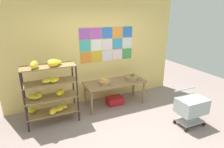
{
  "coord_description": "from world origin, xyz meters",
  "views": [
    {
      "loc": [
        -1.58,
        -2.71,
        2.36
      ],
      "look_at": [
        0.06,
        0.95,
        1.02
      ],
      "focal_mm": 29.91,
      "sensor_mm": 36.0,
      "label": 1
    }
  ],
  "objects_px": {
    "display_table": "(115,84)",
    "shopping_cart": "(191,107)",
    "produce_crate_under_table": "(115,100)",
    "fruit_basket_back_right": "(132,77)",
    "fruit_basket_right": "(105,82)",
    "banana_shelf_unit": "(49,89)"
  },
  "relations": [
    {
      "from": "display_table",
      "to": "shopping_cart",
      "type": "bearing_deg",
      "value": -54.94
    },
    {
      "from": "produce_crate_under_table",
      "to": "shopping_cart",
      "type": "relative_size",
      "value": 0.55
    },
    {
      "from": "display_table",
      "to": "fruit_basket_back_right",
      "type": "xyz_separation_m",
      "value": [
        0.47,
        -0.07,
        0.15
      ]
    },
    {
      "from": "fruit_basket_right",
      "to": "fruit_basket_back_right",
      "type": "xyz_separation_m",
      "value": [
        0.78,
        -0.01,
        0.0
      ]
    },
    {
      "from": "fruit_basket_right",
      "to": "display_table",
      "type": "bearing_deg",
      "value": 10.68
    },
    {
      "from": "fruit_basket_right",
      "to": "produce_crate_under_table",
      "type": "height_order",
      "value": "fruit_basket_right"
    },
    {
      "from": "display_table",
      "to": "produce_crate_under_table",
      "type": "distance_m",
      "value": 0.47
    },
    {
      "from": "display_table",
      "to": "produce_crate_under_table",
      "type": "xyz_separation_m",
      "value": [
        0.01,
        0.02,
        -0.47
      ]
    },
    {
      "from": "banana_shelf_unit",
      "to": "shopping_cart",
      "type": "xyz_separation_m",
      "value": [
        2.72,
        -1.33,
        -0.38
      ]
    },
    {
      "from": "fruit_basket_right",
      "to": "fruit_basket_back_right",
      "type": "bearing_deg",
      "value": -0.7
    },
    {
      "from": "fruit_basket_back_right",
      "to": "fruit_basket_right",
      "type": "bearing_deg",
      "value": 179.3
    },
    {
      "from": "produce_crate_under_table",
      "to": "shopping_cart",
      "type": "xyz_separation_m",
      "value": [
        1.08,
        -1.56,
        0.34
      ]
    },
    {
      "from": "banana_shelf_unit",
      "to": "fruit_basket_back_right",
      "type": "relative_size",
      "value": 4.14
    },
    {
      "from": "shopping_cart",
      "to": "produce_crate_under_table",
      "type": "bearing_deg",
      "value": 125.45
    },
    {
      "from": "banana_shelf_unit",
      "to": "display_table",
      "type": "distance_m",
      "value": 1.67
    },
    {
      "from": "banana_shelf_unit",
      "to": "fruit_basket_right",
      "type": "xyz_separation_m",
      "value": [
        1.33,
        0.16,
        -0.1
      ]
    },
    {
      "from": "banana_shelf_unit",
      "to": "fruit_basket_back_right",
      "type": "xyz_separation_m",
      "value": [
        2.1,
        0.15,
        -0.1
      ]
    },
    {
      "from": "shopping_cart",
      "to": "fruit_basket_back_right",
      "type": "bearing_deg",
      "value": 113.53
    },
    {
      "from": "produce_crate_under_table",
      "to": "banana_shelf_unit",
      "type": "bearing_deg",
      "value": -171.96
    },
    {
      "from": "banana_shelf_unit",
      "to": "display_table",
      "type": "bearing_deg",
      "value": 7.48
    },
    {
      "from": "fruit_basket_back_right",
      "to": "shopping_cart",
      "type": "relative_size",
      "value": 0.46
    },
    {
      "from": "fruit_basket_right",
      "to": "shopping_cart",
      "type": "bearing_deg",
      "value": -46.85
    }
  ]
}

